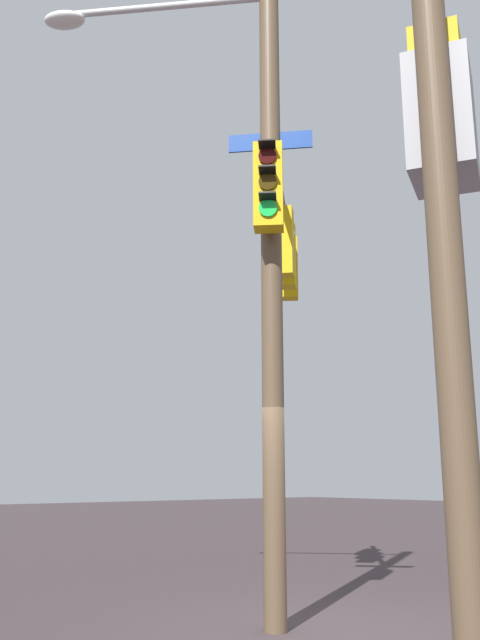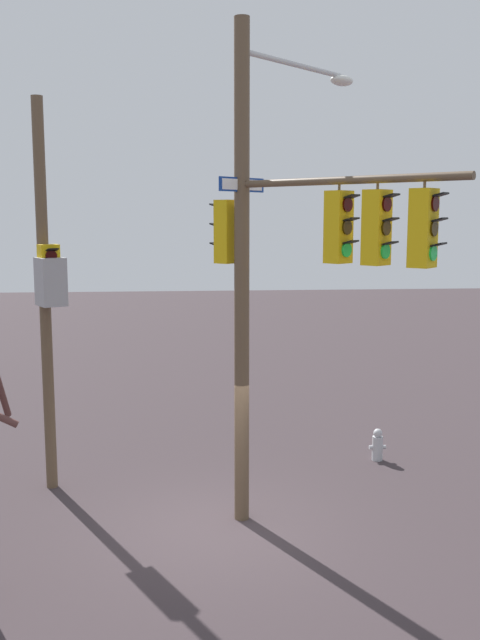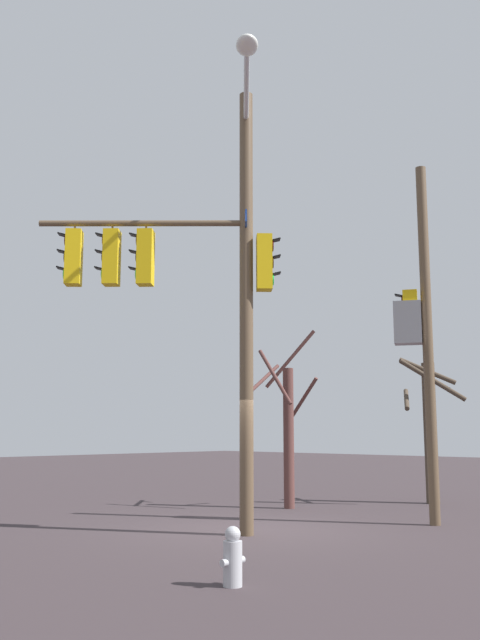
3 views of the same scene
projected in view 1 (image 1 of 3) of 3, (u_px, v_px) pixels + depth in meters
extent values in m
plane|color=#392F32|center=(333.00, 634.00, 7.56)|extent=(80.00, 80.00, 0.00)
cylinder|color=brown|center=(271.00, 260.00, 8.64)|extent=(0.27, 0.27, 8.71)
cylinder|color=silver|center=(165.00, 6.00, 9.68)|extent=(2.21, 2.08, 0.10)
ellipsoid|color=silver|center=(65.00, 20.00, 9.85)|extent=(0.68, 0.67, 0.20)
cylinder|color=brown|center=(281.00, 202.00, 10.99)|extent=(2.89, 3.08, 0.12)
cube|color=gold|center=(282.00, 242.00, 10.76)|extent=(0.47, 0.46, 1.10)
cylinder|color=#2F0403|center=(283.00, 225.00, 11.00)|extent=(0.19, 0.16, 0.22)
cube|color=black|center=(283.00, 220.00, 11.10)|extent=(0.26, 0.26, 0.06)
cylinder|color=#352504|center=(283.00, 246.00, 10.92)|extent=(0.19, 0.16, 0.22)
cube|color=black|center=(284.00, 240.00, 11.02)|extent=(0.26, 0.26, 0.06)
cylinder|color=#19D147|center=(283.00, 266.00, 10.84)|extent=(0.19, 0.16, 0.22)
cube|color=black|center=(284.00, 260.00, 10.94)|extent=(0.26, 0.26, 0.06)
cylinder|color=brown|center=(281.00, 205.00, 10.90)|extent=(0.04, 0.04, 0.15)
cube|color=gold|center=(285.00, 255.00, 11.41)|extent=(0.47, 0.46, 1.10)
cylinder|color=#2F0403|center=(285.00, 239.00, 11.64)|extent=(0.18, 0.17, 0.22)
cube|color=black|center=(285.00, 234.00, 11.74)|extent=(0.26, 0.26, 0.06)
cylinder|color=#352504|center=(285.00, 259.00, 11.57)|extent=(0.18, 0.17, 0.22)
cube|color=black|center=(286.00, 253.00, 11.67)|extent=(0.26, 0.26, 0.06)
cylinder|color=#19D147|center=(286.00, 278.00, 11.49)|extent=(0.18, 0.17, 0.22)
cube|color=black|center=(286.00, 272.00, 11.59)|extent=(0.26, 0.26, 0.06)
cylinder|color=brown|center=(284.00, 220.00, 11.55)|extent=(0.04, 0.04, 0.15)
cube|color=gold|center=(287.00, 269.00, 12.13)|extent=(0.47, 0.47, 1.10)
cylinder|color=#2F0403|center=(287.00, 253.00, 12.37)|extent=(0.17, 0.18, 0.22)
cube|color=black|center=(287.00, 248.00, 12.47)|extent=(0.26, 0.26, 0.06)
cylinder|color=#352504|center=(287.00, 271.00, 12.29)|extent=(0.17, 0.18, 0.22)
cube|color=black|center=(287.00, 266.00, 12.39)|extent=(0.26, 0.26, 0.06)
cylinder|color=#19D147|center=(288.00, 290.00, 12.21)|extent=(0.17, 0.18, 0.22)
cube|color=black|center=(288.00, 284.00, 12.31)|extent=(0.26, 0.26, 0.06)
cylinder|color=brown|center=(287.00, 235.00, 12.27)|extent=(0.04, 0.04, 0.15)
cube|color=gold|center=(268.00, 187.00, 8.48)|extent=(0.47, 0.47, 1.10)
cylinder|color=#2F0403|center=(267.00, 156.00, 8.40)|extent=(0.18, 0.18, 0.22)
cube|color=black|center=(267.00, 144.00, 8.35)|extent=(0.26, 0.26, 0.06)
cylinder|color=#352504|center=(268.00, 182.00, 8.32)|extent=(0.18, 0.18, 0.22)
cube|color=black|center=(267.00, 170.00, 8.27)|extent=(0.26, 0.26, 0.06)
cylinder|color=#19D147|center=(268.00, 208.00, 8.24)|extent=(0.18, 0.18, 0.22)
cube|color=black|center=(268.00, 196.00, 8.20)|extent=(0.26, 0.26, 0.06)
cube|color=navy|center=(270.00, 142.00, 9.00)|extent=(0.83, 0.77, 0.24)
cube|color=white|center=(270.00, 142.00, 9.02)|extent=(0.74, 0.68, 0.18)
cylinder|color=brown|center=(438.00, 145.00, 4.59)|extent=(0.22, 0.22, 7.69)
cube|color=#99999E|center=(441.00, 123.00, 5.03)|extent=(0.68, 0.73, 0.92)
cube|color=gold|center=(439.00, 99.00, 5.00)|extent=(0.46, 0.43, 1.10)
cylinder|color=#2F0403|center=(439.00, 70.00, 5.23)|extent=(0.21, 0.13, 0.22)
cube|color=black|center=(439.00, 61.00, 5.32)|extent=(0.26, 0.24, 0.06)
cylinder|color=#352504|center=(442.00, 110.00, 5.15)|extent=(0.21, 0.13, 0.22)
cube|color=black|center=(442.00, 101.00, 5.25)|extent=(0.26, 0.24, 0.06)
cylinder|color=#19D147|center=(445.00, 152.00, 5.07)|extent=(0.21, 0.13, 0.22)
cube|color=black|center=(445.00, 142.00, 5.17)|extent=(0.26, 0.24, 0.06)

